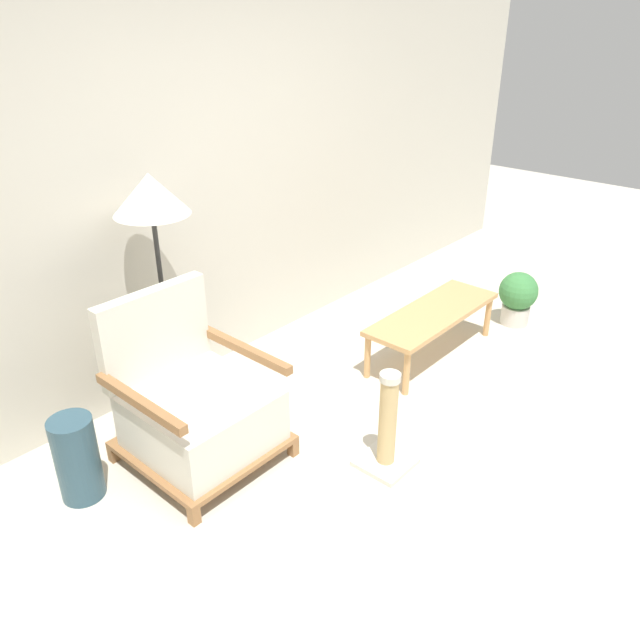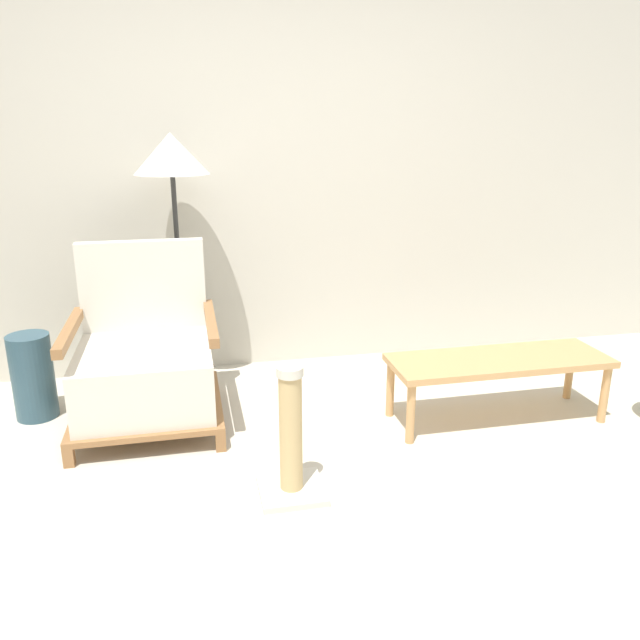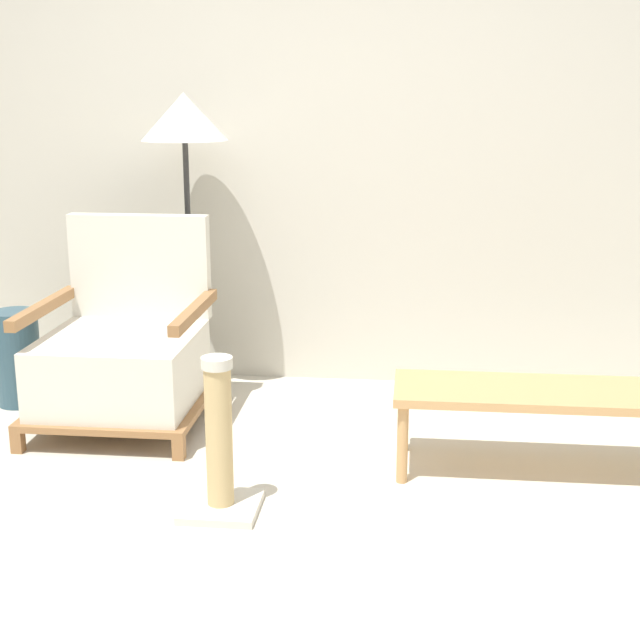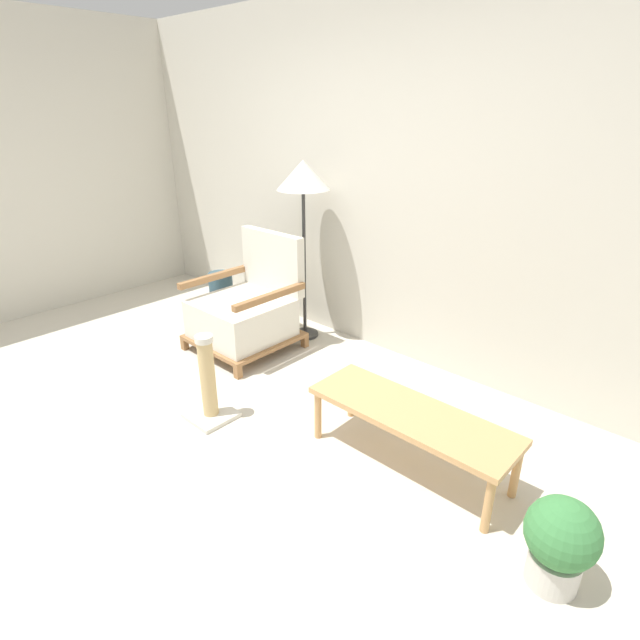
{
  "view_description": "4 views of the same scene",
  "coord_description": "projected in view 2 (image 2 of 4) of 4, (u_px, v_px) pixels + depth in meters",
  "views": [
    {
      "loc": [
        -2.42,
        -1.13,
        2.31
      ],
      "look_at": [
        0.19,
        1.17,
        0.55
      ],
      "focal_mm": 35.0,
      "sensor_mm": 36.0,
      "label": 1
    },
    {
      "loc": [
        -0.49,
        -1.94,
        1.54
      ],
      "look_at": [
        0.19,
        1.17,
        0.55
      ],
      "focal_mm": 35.0,
      "sensor_mm": 36.0,
      "label": 2
    },
    {
      "loc": [
        0.59,
        -2.56,
        1.52
      ],
      "look_at": [
        0.19,
        1.17,
        0.55
      ],
      "focal_mm": 50.0,
      "sensor_mm": 36.0,
      "label": 3
    },
    {
      "loc": [
        2.31,
        -1.13,
        1.91
      ],
      "look_at": [
        0.19,
        1.17,
        0.55
      ],
      "focal_mm": 28.0,
      "sensor_mm": 36.0,
      "label": 4
    }
  ],
  "objects": [
    {
      "name": "floor_lamp",
      "position": [
        172.0,
        165.0,
        3.5
      ],
      "size": [
        0.43,
        0.43,
        1.51
      ],
      "color": "#2D2D2D",
      "rests_on": "ground_plane"
    },
    {
      "name": "vase",
      "position": [
        33.0,
        376.0,
        3.4
      ],
      "size": [
        0.22,
        0.22,
        0.47
      ],
      "primitive_type": "cylinder",
      "color": "#2D4C5B",
      "rests_on": "ground_plane"
    },
    {
      "name": "ground_plane",
      "position": [
        338.0,
        551.0,
        2.37
      ],
      "size": [
        14.0,
        14.0,
        0.0
      ],
      "primitive_type": "plane",
      "color": "beige"
    },
    {
      "name": "armchair",
      "position": [
        146.0,
        365.0,
        3.3
      ],
      "size": [
        0.76,
        0.77,
        0.94
      ],
      "color": "olive",
      "rests_on": "ground_plane"
    },
    {
      "name": "coffee_table",
      "position": [
        499.0,
        365.0,
        3.35
      ],
      "size": [
        1.18,
        0.4,
        0.36
      ],
      "color": "tan",
      "rests_on": "ground_plane"
    },
    {
      "name": "scratching_post",
      "position": [
        291.0,
        446.0,
        2.67
      ],
      "size": [
        0.28,
        0.28,
        0.6
      ],
      "color": "beige",
      "rests_on": "ground_plane"
    },
    {
      "name": "wall_back",
      "position": [
        260.0,
        158.0,
        3.89
      ],
      "size": [
        8.0,
        0.06,
        2.7
      ],
      "color": "beige",
      "rests_on": "ground_plane"
    }
  ]
}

